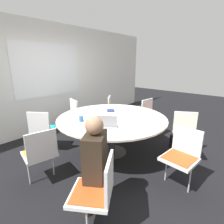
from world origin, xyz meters
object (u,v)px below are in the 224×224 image
(chair_2, at_px, (186,132))
(laptop, at_px, (108,124))
(chair_6, at_px, (43,127))
(handbag, at_px, (176,139))
(chair_3, at_px, (151,114))
(coffee_cup, at_px, (81,119))
(chair_1, at_px, (182,153))
(person_0, at_px, (94,159))
(spiral_notebook, at_px, (111,110))
(chair_4, at_px, (114,109))
(chair_7, at_px, (40,151))
(chair_0, at_px, (97,188))
(chair_5, at_px, (79,112))

(chair_2, bearing_deg, laptop, 23.44)
(chair_6, bearing_deg, handbag, 10.23)
(chair_2, relative_size, chair_6, 1.00)
(chair_3, relative_size, laptop, 2.20)
(chair_6, bearing_deg, coffee_cup, -15.02)
(chair_1, distance_m, person_0, 1.30)
(person_0, height_order, spiral_notebook, person_0)
(chair_4, relative_size, chair_7, 1.00)
(chair_0, bearing_deg, chair_6, 42.83)
(coffee_cup, relative_size, handbag, 0.27)
(chair_3, height_order, handbag, chair_3)
(chair_0, bearing_deg, chair_4, 3.69)
(chair_5, relative_size, chair_7, 1.00)
(spiral_notebook, bearing_deg, chair_2, -72.71)
(person_0, bearing_deg, chair_6, 45.94)
(chair_0, xyz_separation_m, coffee_cup, (0.83, 1.22, 0.28))
(chair_1, xyz_separation_m, chair_5, (0.36, 2.72, 0.00))
(chair_5, xyz_separation_m, handbag, (0.85, -2.22, -0.38))
(chair_4, bearing_deg, spiral_notebook, 0.11)
(chair_4, xyz_separation_m, coffee_cup, (-1.62, -0.60, 0.28))
(person_0, xyz_separation_m, spiral_notebook, (1.51, 1.06, 0.05))
(person_0, bearing_deg, chair_0, -160.96)
(chair_7, height_order, person_0, person_0)
(chair_1, xyz_separation_m, chair_3, (1.45, 1.27, 0.00))
(person_0, bearing_deg, spiral_notebook, 2.14)
(chair_6, distance_m, laptop, 1.45)
(chair_0, height_order, laptop, laptop)
(chair_1, xyz_separation_m, chair_2, (0.83, 0.22, 0.00))
(chair_5, xyz_separation_m, spiral_notebook, (0.02, -1.05, 0.24))
(chair_1, height_order, spiral_notebook, chair_1)
(chair_0, distance_m, chair_2, 2.13)
(chair_7, distance_m, coffee_cup, 0.86)
(chair_7, bearing_deg, coffee_cup, 14.57)
(spiral_notebook, xyz_separation_m, coffee_cup, (-0.84, -0.04, 0.04))
(laptop, bearing_deg, handbag, -143.41)
(person_0, relative_size, laptop, 3.09)
(chair_0, bearing_deg, chair_5, 21.57)
(chair_5, xyz_separation_m, chair_7, (-1.64, -1.13, 0.00))
(chair_6, relative_size, chair_7, 1.00)
(chair_7, distance_m, spiral_notebook, 1.68)
(spiral_notebook, bearing_deg, handbag, -54.49)
(laptop, xyz_separation_m, handbag, (1.57, -0.59, -0.66))
(chair_6, distance_m, chair_7, 1.01)
(coffee_cup, bearing_deg, handbag, -33.90)
(person_0, height_order, coffee_cup, person_0)
(handbag, bearing_deg, person_0, 177.36)
(chair_1, bearing_deg, chair_5, -1.53)
(chair_1, xyz_separation_m, chair_7, (-1.28, 1.59, 0.00))
(laptop, bearing_deg, coffee_cup, -21.64)
(chair_0, relative_size, laptop, 2.20)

